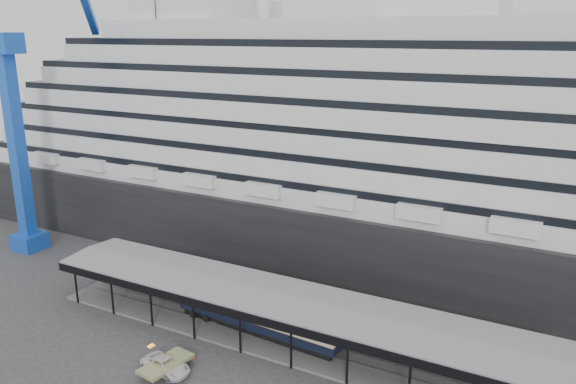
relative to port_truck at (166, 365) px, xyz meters
The scene contains 7 objects.
ground 9.07m from the port_truck, 35.73° to the left, with size 200.00×200.00×0.00m, color #333335.
cruise_ship 41.89m from the port_truck, 78.79° to the left, with size 130.00×30.00×43.90m.
platform_canopy 12.73m from the port_truck, 54.48° to the left, with size 56.00×9.18×5.30m.
crane_blue 45.28m from the port_truck, 157.18° to the left, with size 22.63×19.19×47.60m.
port_truck is the anchor object (origin of this frame).
pullman_carriage 11.13m from the port_truck, 68.98° to the left, with size 19.84×3.85×19.35m.
traffic_cone_left 3.30m from the port_truck, 74.93° to the left, with size 0.40×0.40×0.72m.
Camera 1 is at (24.93, -41.07, 31.27)m, focal length 35.00 mm.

